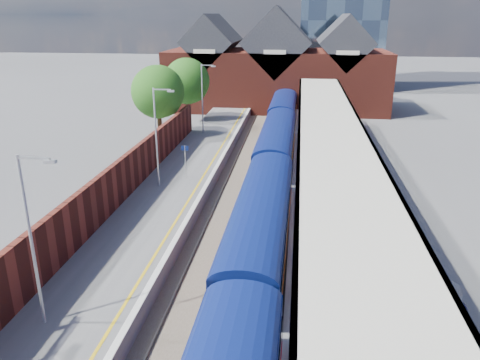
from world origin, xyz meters
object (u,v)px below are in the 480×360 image
(parked_car_blue, at_px, (420,303))
(lamp_post_d, at_px, (204,95))
(lamp_post_c, at_px, (158,132))
(platform_sign, at_px, (185,156))
(parked_car_silver, at_px, (413,284))
(lamp_post_b, at_px, (33,232))
(parked_car_dark, at_px, (378,286))
(train, at_px, (271,172))
(parked_car_red, at_px, (409,331))

(parked_car_blue, bearing_deg, lamp_post_d, 8.14)
(lamp_post_d, bearing_deg, lamp_post_c, -90.00)
(platform_sign, distance_m, parked_car_silver, 19.69)
(lamp_post_b, xyz_separation_m, parked_car_dark, (13.33, 3.39, -3.39))
(lamp_post_b, relative_size, parked_car_blue, 1.84)
(lamp_post_c, distance_m, parked_car_dark, 18.66)
(parked_car_silver, bearing_deg, lamp_post_b, 124.55)
(lamp_post_b, relative_size, lamp_post_d, 1.00)
(train, xyz_separation_m, lamp_post_b, (-7.86, -16.64, 2.87))
(platform_sign, height_order, parked_car_red, platform_sign)
(lamp_post_c, height_order, parked_car_silver, lamp_post_c)
(lamp_post_c, xyz_separation_m, parked_car_silver, (14.86, -12.30, -3.35))
(lamp_post_b, relative_size, platform_sign, 2.80)
(train, height_order, platform_sign, platform_sign)
(parked_car_dark, height_order, parked_car_blue, parked_car_dark)
(lamp_post_c, distance_m, lamp_post_d, 16.00)
(lamp_post_b, distance_m, parked_car_silver, 15.68)
(lamp_post_b, bearing_deg, parked_car_silver, 13.98)
(parked_car_dark, bearing_deg, lamp_post_b, 97.62)
(parked_car_blue, bearing_deg, parked_car_red, 138.92)
(parked_car_red, relative_size, parked_car_dark, 1.05)
(lamp_post_d, bearing_deg, parked_car_red, -66.30)
(train, relative_size, lamp_post_b, 9.42)
(platform_sign, distance_m, parked_car_red, 21.79)
(train, bearing_deg, lamp_post_c, -175.36)
(train, xyz_separation_m, parked_car_silver, (7.01, -12.94, -0.47))
(platform_sign, relative_size, parked_car_silver, 0.64)
(lamp_post_b, xyz_separation_m, platform_sign, (1.36, 18.00, -2.30))
(train, xyz_separation_m, platform_sign, (-6.49, 1.36, 0.57))
(lamp_post_d, distance_m, parked_car_silver, 32.14)
(platform_sign, bearing_deg, lamp_post_b, -94.33)
(lamp_post_d, relative_size, parked_car_red, 1.61)
(lamp_post_b, height_order, parked_car_dark, lamp_post_b)
(train, height_order, parked_car_red, train)
(parked_car_silver, bearing_deg, lamp_post_d, 48.28)
(lamp_post_c, bearing_deg, train, 4.64)
(parked_car_blue, bearing_deg, platform_sign, 22.40)
(parked_car_silver, distance_m, parked_car_dark, 1.56)
(train, bearing_deg, platform_sign, 168.15)
(train, height_order, lamp_post_b, lamp_post_b)
(parked_car_dark, bearing_deg, train, 15.82)
(lamp_post_c, height_order, parked_car_blue, lamp_post_c)
(train, relative_size, parked_car_blue, 17.29)
(parked_car_silver, bearing_deg, parked_car_dark, 122.03)
(lamp_post_d, bearing_deg, lamp_post_b, -90.00)
(parked_car_blue, bearing_deg, lamp_post_c, 29.08)
(lamp_post_b, distance_m, lamp_post_d, 32.00)
(parked_car_silver, relative_size, parked_car_dark, 0.95)
(lamp_post_c, bearing_deg, lamp_post_b, -90.00)
(lamp_post_d, distance_m, parked_car_red, 34.84)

